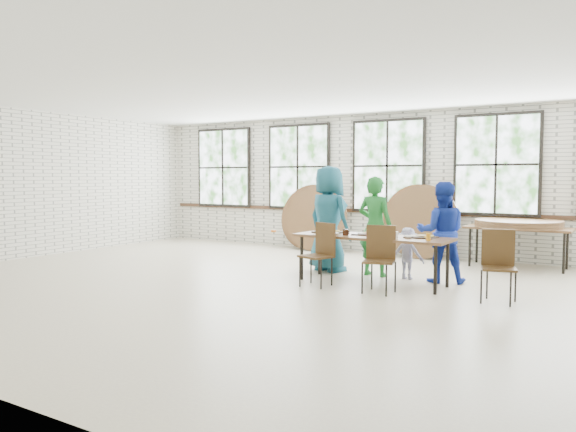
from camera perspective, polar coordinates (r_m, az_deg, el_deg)
name	(u,v)px	position (r m, az deg, el deg)	size (l,w,h in m)	color
room	(388,168)	(12.11, 10.11, 4.81)	(12.00, 12.00, 12.00)	beige
dining_table	(372,239)	(8.72, 8.55, -2.33)	(2.41, 0.84, 0.74)	brown
chair_near_left	(321,249)	(8.49, 3.35, -3.34)	(0.53, 0.52, 0.95)	#462F17
chair_near_right	(380,253)	(8.12, 9.33, -3.73)	(0.51, 0.50, 0.95)	#462F17
chair_spare	(498,259)	(7.91, 20.59, -4.14)	(0.51, 0.50, 0.95)	#462F17
adult_teal	(329,219)	(9.75, 4.16, -0.28)	(0.90, 0.58, 1.83)	navy
adult_green	(375,226)	(9.39, 8.84, -1.04)	(0.60, 0.40, 1.65)	#1D6D29
toddler	(408,253)	(9.23, 12.06, -3.74)	(0.54, 0.31, 0.83)	#191647
adult_blue	(441,232)	(9.03, 15.33, -1.60)	(0.76, 0.59, 1.57)	#152D99
storage_table	(518,230)	(10.92, 22.34, -1.33)	(1.81, 0.78, 0.74)	brown
tabletop_clutter	(376,234)	(8.67, 8.94, -1.86)	(2.01, 0.55, 0.11)	black
round_tops_stacked	(518,224)	(10.91, 22.36, -0.71)	(1.50, 1.50, 0.13)	brown
round_tops_leaning	(363,219)	(12.07, 7.66, -0.35)	(4.12, 0.51, 1.49)	brown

